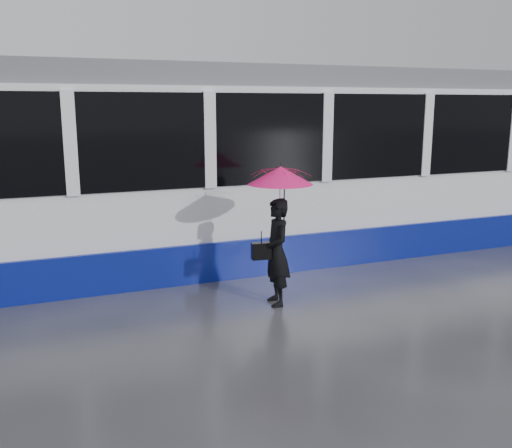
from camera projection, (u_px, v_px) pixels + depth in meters
name	position (u px, v px, depth m)	size (l,w,h in m)	color
ground	(263.00, 304.00, 7.94)	(90.00, 90.00, 0.00)	#2A2A2F
rails	(208.00, 259.00, 10.20)	(34.00, 1.51, 0.02)	#3F3D38
tram	(317.00, 164.00, 10.68)	(26.00, 2.56, 3.35)	white
woman	(277.00, 252.00, 7.81)	(0.54, 0.36, 1.49)	black
umbrella	(280.00, 188.00, 7.64)	(0.97, 0.97, 1.00)	#F71451
handbag	(261.00, 251.00, 7.74)	(0.28, 0.15, 0.41)	black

